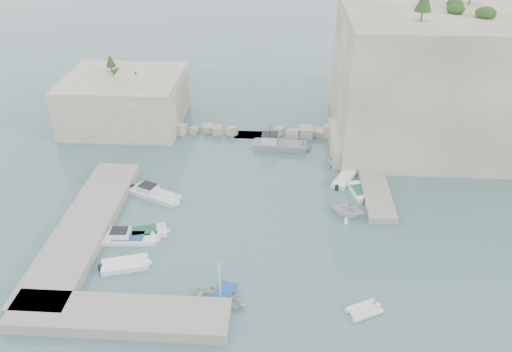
# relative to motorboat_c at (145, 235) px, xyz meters

# --- Properties ---
(ground) EXTENTS (400.00, 400.00, 0.00)m
(ground) POSITION_rel_motorboat_c_xyz_m (10.83, 1.18, 0.00)
(ground) COLOR #486B6D
(ground) RESTS_ON ground
(cliff_east) EXTENTS (26.00, 22.00, 17.00)m
(cliff_east) POSITION_rel_motorboat_c_xyz_m (33.83, 24.18, 8.50)
(cliff_east) COLOR beige
(cliff_east) RESTS_ON ground
(cliff_terrace) EXTENTS (8.00, 10.00, 2.50)m
(cliff_terrace) POSITION_rel_motorboat_c_xyz_m (23.83, 19.18, 1.25)
(cliff_terrace) COLOR beige
(cliff_terrace) RESTS_ON ground
(outcrop_west) EXTENTS (16.00, 14.00, 7.00)m
(outcrop_west) POSITION_rel_motorboat_c_xyz_m (-9.17, 26.18, 3.50)
(outcrop_west) COLOR beige
(outcrop_west) RESTS_ON ground
(quay_west) EXTENTS (5.00, 24.00, 1.10)m
(quay_west) POSITION_rel_motorboat_c_xyz_m (-6.17, 0.18, 0.55)
(quay_west) COLOR #9E9689
(quay_west) RESTS_ON ground
(quay_south) EXTENTS (18.00, 4.00, 1.10)m
(quay_south) POSITION_rel_motorboat_c_xyz_m (0.83, -11.32, 0.55)
(quay_south) COLOR #9E9689
(quay_south) RESTS_ON ground
(ledge_east) EXTENTS (3.00, 16.00, 0.80)m
(ledge_east) POSITION_rel_motorboat_c_xyz_m (24.33, 11.18, 0.40)
(ledge_east) COLOR #9E9689
(ledge_east) RESTS_ON ground
(breakwater) EXTENTS (28.00, 3.00, 1.40)m
(breakwater) POSITION_rel_motorboat_c_xyz_m (9.83, 23.18, 0.70)
(breakwater) COLOR beige
(breakwater) RESTS_ON ground
(motorboat_c) EXTENTS (5.10, 2.97, 0.70)m
(motorboat_c) POSITION_rel_motorboat_c_xyz_m (0.00, 0.00, 0.00)
(motorboat_c) COLOR white
(motorboat_c) RESTS_ON ground
(motorboat_e) EXTENTS (4.97, 3.11, 0.70)m
(motorboat_e) POSITION_rel_motorboat_c_xyz_m (-0.60, -4.89, 0.00)
(motorboat_e) COLOR white
(motorboat_e) RESTS_ON ground
(motorboat_a) EXTENTS (6.92, 4.58, 1.40)m
(motorboat_a) POSITION_rel_motorboat_c_xyz_m (-0.58, 6.87, 0.00)
(motorboat_a) COLOR silver
(motorboat_a) RESTS_ON ground
(motorboat_d) EXTENTS (6.17, 2.17, 1.40)m
(motorboat_d) POSITION_rel_motorboat_c_xyz_m (-1.32, -1.07, 0.00)
(motorboat_d) COLOR white
(motorboat_d) RESTS_ON ground
(rowboat) EXTENTS (5.18, 4.28, 0.93)m
(rowboat) POSITION_rel_motorboat_c_xyz_m (8.82, -8.84, 0.00)
(rowboat) COLOR white
(rowboat) RESTS_ON ground
(inflatable_dinghy) EXTENTS (3.41, 2.73, 0.44)m
(inflatable_dinghy) POSITION_rel_motorboat_c_xyz_m (20.82, -9.14, 0.00)
(inflatable_dinghy) COLOR silver
(inflatable_dinghy) RESTS_ON ground
(tender_east_a) EXTENTS (4.48, 4.16, 1.94)m
(tender_east_a) POSITION_rel_motorboat_c_xyz_m (20.73, 4.54, 0.00)
(tender_east_a) COLOR white
(tender_east_a) RESTS_ON ground
(tender_east_b) EXTENTS (2.50, 4.55, 0.70)m
(tender_east_b) POSITION_rel_motorboat_c_xyz_m (22.42, 8.93, 0.00)
(tender_east_b) COLOR white
(tender_east_b) RESTS_ON ground
(tender_east_c) EXTENTS (3.62, 5.09, 0.70)m
(tender_east_c) POSITION_rel_motorboat_c_xyz_m (21.06, 11.62, 0.00)
(tender_east_c) COLOR white
(tender_east_c) RESTS_ON ground
(tender_east_d) EXTENTS (4.27, 2.46, 1.55)m
(tender_east_d) POSITION_rel_motorboat_c_xyz_m (21.15, 15.17, 0.00)
(tender_east_d) COLOR silver
(tender_east_d) RESTS_ON ground
(work_boat) EXTENTS (7.78, 2.71, 2.20)m
(work_boat) POSITION_rel_motorboat_c_xyz_m (13.27, 19.36, 0.00)
(work_boat) COLOR slate
(work_boat) RESTS_ON ground
(rowboat_mast) EXTENTS (0.10, 0.10, 4.20)m
(rowboat_mast) POSITION_rel_motorboat_c_xyz_m (8.82, -8.84, 2.57)
(rowboat_mast) COLOR white
(rowboat_mast) RESTS_ON rowboat
(vegetation) EXTENTS (53.48, 13.88, 13.40)m
(vegetation) POSITION_rel_motorboat_c_xyz_m (28.66, 25.58, 17.93)
(vegetation) COLOR #1E4219
(vegetation) RESTS_ON ground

